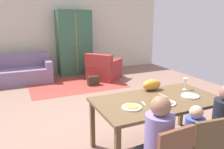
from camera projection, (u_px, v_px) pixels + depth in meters
The scene contains 21 objects.
ground_plane at pixel (93, 104), 4.93m from camera, with size 7.49×6.41×0.02m, color #876656.
back_wall at pixel (59, 33), 7.46m from camera, with size 7.49×0.10×2.70m, color beige.
dining_table at pixel (158, 104), 3.09m from camera, with size 1.76×0.96×0.76m.
plate_near_man at pixel (132, 107), 2.77m from camera, with size 0.25×0.25×0.02m, color silver.
pizza_near_man at pixel (132, 106), 2.76m from camera, with size 0.17×0.17×0.01m, color gold.
plate_near_child at pixel (166, 103), 2.91m from camera, with size 0.25×0.25×0.02m, color silver.
pizza_near_child at pixel (166, 102), 2.90m from camera, with size 0.17×0.17×0.01m, color gold.
plate_near_woman at pixel (190, 96), 3.17m from camera, with size 0.25×0.25×0.02m, color silver.
wine_glass at pixel (185, 81), 3.45m from camera, with size 0.07×0.07×0.19m.
fork at pixel (144, 103), 2.92m from camera, with size 0.02×0.15×0.01m, color silver.
knife at pixel (163, 95), 3.22m from camera, with size 0.01×0.17×0.01m, color silver.
person_man at pixel (156, 148), 2.35m from camera, with size 0.30×0.41×1.11m.
dining_chair_child at pixel (202, 148), 2.39m from camera, with size 0.47×0.47×0.87m.
person_child at pixel (191, 145), 2.56m from camera, with size 0.22×0.30×0.92m.
person_woman at pixel (221, 130), 2.74m from camera, with size 0.31×0.41×1.11m.
cat at pixel (152, 85), 3.44m from camera, with size 0.32×0.16×0.17m, color gold.
area_rug at pixel (76, 84), 6.39m from camera, with size 2.60×1.80×0.01m, color #9F3931.
couch at pixel (16, 73), 6.45m from camera, with size 1.96×0.86×0.82m.
armchair at pixel (103, 69), 6.82m from camera, with size 1.20×1.20×0.82m.
armoire at pixel (74, 43), 7.35m from camera, with size 1.10×0.59×2.10m.
handbag at pixel (93, 81), 6.26m from camera, with size 0.32×0.16×0.26m, color #2F2B1A.
Camera 1 is at (-1.51, -3.77, 1.86)m, focal length 35.56 mm.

